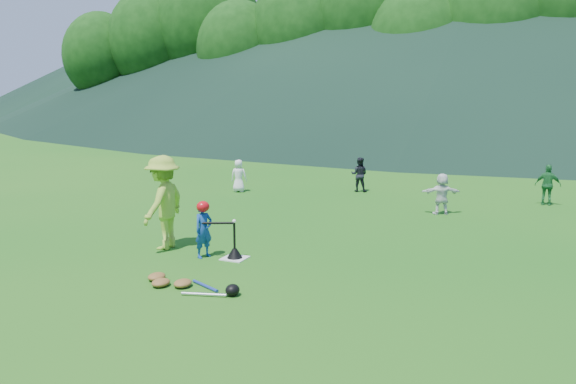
% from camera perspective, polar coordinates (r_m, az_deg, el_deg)
% --- Properties ---
extents(ground, '(120.00, 120.00, 0.00)m').
position_cam_1_polar(ground, '(10.91, -5.43, -6.76)').
color(ground, '#165B14').
rests_on(ground, ground).
extents(home_plate, '(0.45, 0.45, 0.02)m').
position_cam_1_polar(home_plate, '(10.91, -5.43, -6.71)').
color(home_plate, silver).
rests_on(home_plate, ground).
extents(baseball, '(0.08, 0.08, 0.08)m').
position_cam_1_polar(baseball, '(10.72, -5.49, -2.98)').
color(baseball, white).
rests_on(baseball, batting_tee).
extents(batter_child, '(0.38, 0.46, 1.08)m').
position_cam_1_polar(batter_child, '(10.94, -8.57, -3.84)').
color(batter_child, navy).
rests_on(batter_child, ground).
extents(adult_coach, '(0.82, 1.29, 1.91)m').
position_cam_1_polar(adult_coach, '(11.63, -12.54, -1.05)').
color(adult_coach, '#9CC138').
rests_on(adult_coach, ground).
extents(fielder_a, '(0.58, 0.45, 1.04)m').
position_cam_1_polar(fielder_a, '(18.06, -5.03, 1.65)').
color(fielder_a, white).
rests_on(fielder_a, ground).
extents(fielder_b, '(0.59, 0.49, 1.11)m').
position_cam_1_polar(fielder_b, '(18.19, 7.26, 1.77)').
color(fielder_b, black).
rests_on(fielder_b, ground).
extents(fielder_c, '(0.68, 0.29, 1.16)m').
position_cam_1_polar(fielder_c, '(17.46, 24.89, 0.66)').
color(fielder_c, '#227135').
rests_on(fielder_c, ground).
extents(fielder_d, '(1.05, 0.72, 1.09)m').
position_cam_1_polar(fielder_d, '(15.21, 15.34, -0.17)').
color(fielder_d, silver).
rests_on(fielder_d, ground).
extents(batting_tee, '(0.30, 0.30, 0.68)m').
position_cam_1_polar(batting_tee, '(10.88, -5.44, -6.10)').
color(batting_tee, black).
rests_on(batting_tee, home_plate).
extents(batter_gear, '(0.72, 0.27, 0.44)m').
position_cam_1_polar(batter_gear, '(10.84, -8.52, -1.61)').
color(batter_gear, red).
rests_on(batter_gear, ground).
extents(equipment_pile, '(1.80, 0.64, 0.19)m').
position_cam_1_polar(equipment_pile, '(9.48, -10.69, -9.10)').
color(equipment_pile, olive).
rests_on(equipment_pile, ground).
extents(outfield_fence, '(70.07, 0.08, 1.33)m').
position_cam_1_polar(outfield_fence, '(37.51, 16.27, 5.90)').
color(outfield_fence, gray).
rests_on(outfield_fence, ground).
extents(tree_line, '(70.04, 11.40, 14.82)m').
position_cam_1_polar(tree_line, '(43.48, 18.19, 16.24)').
color(tree_line, '#382314').
rests_on(tree_line, ground).
extents(distant_hills, '(155.00, 140.00, 32.00)m').
position_cam_1_polar(distant_hills, '(92.54, 16.78, 16.98)').
color(distant_hills, black).
rests_on(distant_hills, ground).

